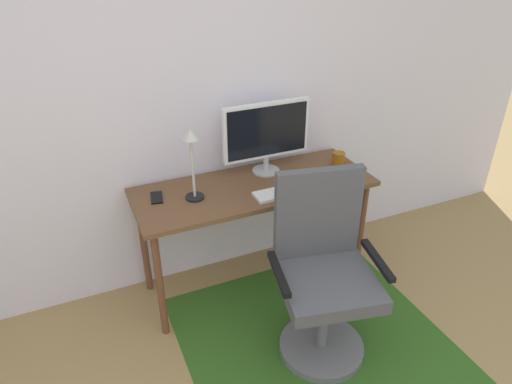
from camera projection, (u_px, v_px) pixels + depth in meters
wall_back at (157, 96)px, 2.73m from camera, size 6.00×0.10×2.60m
area_rug at (312, 338)px, 2.79m from camera, size 1.51×1.39×0.01m
desk at (255, 197)px, 2.92m from camera, size 1.51×0.57×0.77m
monitor at (266, 133)px, 2.91m from camera, size 0.58×0.18×0.47m
keyboard at (288, 191)px, 2.79m from camera, size 0.43×0.13×0.02m
computer_mouse at (334, 179)px, 2.92m from camera, size 0.06×0.10×0.03m
coffee_cup at (338, 159)px, 3.10m from camera, size 0.08×0.08×0.10m
cell_phone at (157, 198)px, 2.73m from camera, size 0.09×0.15×0.01m
desk_lamp at (192, 154)px, 2.59m from camera, size 0.11×0.11×0.44m
office_chair at (323, 279)px, 2.53m from camera, size 0.65×0.60×1.08m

